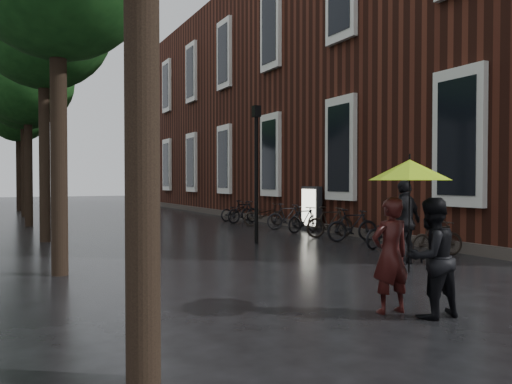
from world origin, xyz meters
TOP-DOWN VIEW (x-y plane):
  - brick_building at (10.47, 19.46)m, footprint 10.20×33.20m
  - street_trees at (-3.99, 15.91)m, footprint 4.33×34.03m
  - person_burgundy at (-0.26, 1.82)m, footprint 0.64×0.45m
  - person_black at (0.09, 1.40)m, footprint 0.82×0.65m
  - lime_umbrella at (-0.02, 1.70)m, footprint 1.15×1.15m
  - pedestrian_walking at (2.99, 4.88)m, footprint 1.19×0.73m
  - parked_bicycles at (4.56, 11.91)m, footprint 2.05×12.91m
  - ad_lightbox at (5.23, 12.03)m, footprint 0.26×1.10m
  - lamp_post at (1.66, 9.62)m, footprint 0.21×0.21m
  - cycle_sign at (-3.54, 18.83)m, footprint 0.16×0.55m

SIDE VIEW (x-z plane):
  - parked_bicycles at x=4.56m, z-range -0.04..1.00m
  - person_burgundy at x=-0.26m, z-range 0.00..1.65m
  - person_black at x=0.09m, z-range 0.00..1.65m
  - ad_lightbox at x=5.23m, z-range 0.01..1.67m
  - pedestrian_walking at x=2.99m, z-range 0.00..1.89m
  - cycle_sign at x=-3.54m, z-range 0.49..3.53m
  - lime_umbrella at x=-0.02m, z-range 1.19..2.87m
  - lamp_post at x=1.66m, z-range 0.44..4.54m
  - brick_building at x=10.47m, z-range -0.01..11.99m
  - street_trees at x=-3.99m, z-range 1.88..10.79m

